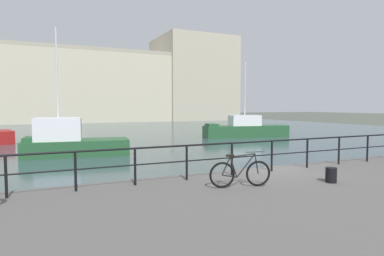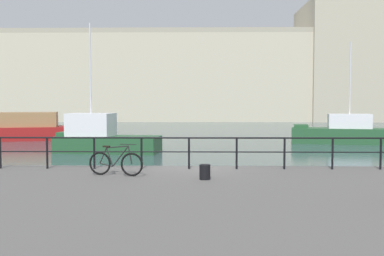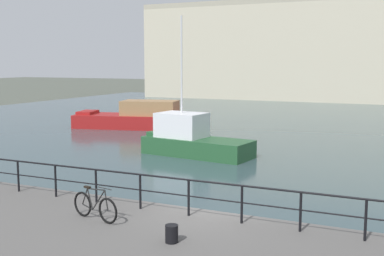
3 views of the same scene
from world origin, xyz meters
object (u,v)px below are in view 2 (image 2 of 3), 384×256
at_px(harbor_building, 241,75).
at_px(moored_green_narrowboat, 350,133).
at_px(parked_bicycle, 116,163).
at_px(mooring_bollard, 205,172).
at_px(moored_harbor_tender, 18,130).
at_px(moored_blue_motorboat, 102,138).

height_order(harbor_building, moored_green_narrowboat, harbor_building).
distance_m(parked_bicycle, mooring_bollard, 2.81).
distance_m(harbor_building, moored_harbor_tender, 43.47).
relative_size(moored_harbor_tender, mooring_bollard, 23.46).
bearing_deg(harbor_building, mooring_bollard, -95.86).
xyz_separation_m(moored_green_narrowboat, moored_blue_motorboat, (-16.77, -5.97, 0.11)).
relative_size(parked_bicycle, mooring_bollard, 3.95).
bearing_deg(mooring_bollard, harbor_building, 84.14).
xyz_separation_m(harbor_building, moored_harbor_tender, (-20.77, -37.67, -6.31)).
xyz_separation_m(moored_harbor_tender, mooring_bollard, (14.55, -23.02, 0.20)).
bearing_deg(moored_harbor_tender, harbor_building, -132.49).
relative_size(harbor_building, moored_green_narrowboat, 7.31).
bearing_deg(moored_blue_motorboat, mooring_bollard, 120.69).
relative_size(moored_blue_motorboat, mooring_bollard, 17.58).
relative_size(moored_blue_motorboat, parked_bicycle, 4.45).
distance_m(harbor_building, parked_bicycle, 60.99).
distance_m(moored_green_narrowboat, parked_bicycle, 23.87).
bearing_deg(harbor_building, parked_bicycle, -98.48).
bearing_deg(harbor_building, moored_green_narrowboat, -83.68).
height_order(moored_harbor_tender, parked_bicycle, moored_harbor_tender).
height_order(harbor_building, parked_bicycle, harbor_building).
xyz_separation_m(moored_harbor_tender, moored_blue_motorboat, (8.46, -8.60, 0.06)).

